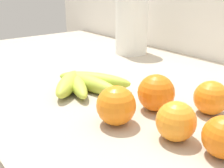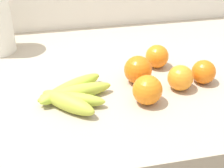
% 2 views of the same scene
% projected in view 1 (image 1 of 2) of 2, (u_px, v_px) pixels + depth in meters
% --- Properties ---
extents(wall_back, '(2.02, 0.06, 1.30)m').
position_uv_depth(wall_back, '(204.00, 129.00, 1.07)').
color(wall_back, silver).
rests_on(wall_back, ground).
extents(banana_bunch, '(0.20, 0.21, 0.04)m').
position_uv_depth(banana_bunch, '(83.00, 83.00, 0.68)').
color(banana_bunch, '#B2C13F').
rests_on(banana_bunch, counter).
extents(orange_front, '(0.08, 0.08, 0.08)m').
position_uv_depth(orange_front, '(156.00, 93.00, 0.57)').
color(orange_front, orange).
rests_on(orange_front, counter).
extents(orange_far_right, '(0.08, 0.08, 0.08)m').
position_uv_depth(orange_far_right, '(116.00, 106.00, 0.51)').
color(orange_far_right, orange).
rests_on(orange_far_right, counter).
extents(orange_right, '(0.07, 0.07, 0.07)m').
position_uv_depth(orange_right, '(176.00, 121.00, 0.46)').
color(orange_right, orange).
rests_on(orange_right, counter).
extents(orange_center, '(0.07, 0.07, 0.07)m').
position_uv_depth(orange_center, '(211.00, 98.00, 0.55)').
color(orange_center, orange).
rests_on(orange_center, counter).
extents(orange_back_left, '(0.07, 0.07, 0.07)m').
position_uv_depth(orange_back_left, '(224.00, 137.00, 0.41)').
color(orange_back_left, orange).
rests_on(orange_back_left, counter).
extents(paper_towel_roll, '(0.12, 0.12, 0.27)m').
position_uv_depth(paper_towel_roll, '(132.00, 21.00, 1.00)').
color(paper_towel_roll, white).
rests_on(paper_towel_roll, counter).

